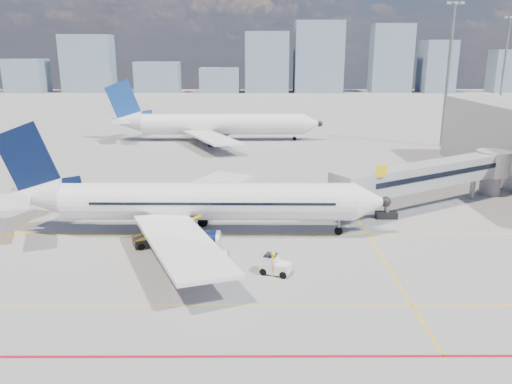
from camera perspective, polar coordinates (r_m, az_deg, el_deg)
ground at (r=40.63m, az=-4.67°, el=-8.78°), size 420.00×420.00×0.00m
apron_markings at (r=37.16m, az=-6.04°, el=-11.24°), size 90.00×35.12×0.01m
jet_bridge at (r=58.98m, az=20.03°, el=1.90°), size 23.55×15.78×6.30m
floodlight_mast_ne at (r=98.34m, az=21.11°, el=12.72°), size 3.20×0.61×25.45m
floodlight_mast_far at (r=141.21m, az=26.49°, el=12.70°), size 3.20×0.61×25.45m
distant_skyline at (r=226.97m, az=0.08°, el=14.23°), size 250.67×15.47×30.37m
main_aircraft at (r=47.29m, az=-7.29°, el=-1.14°), size 36.78×32.05×10.83m
second_aircraft at (r=99.65m, az=-4.86°, el=7.71°), size 42.55×37.08×12.40m
baggage_tug at (r=39.43m, az=2.08°, el=-8.32°), size 2.56×2.07×1.56m
cargo_dolly at (r=39.77m, az=-5.48°, el=-7.90°), size 3.27×1.91×1.69m
belt_loader at (r=46.08m, az=-10.94°, el=-5.12°), size 6.25×3.67×2.56m
ramp_worker at (r=39.00m, az=2.01°, el=-8.21°), size 0.62×0.81×1.99m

